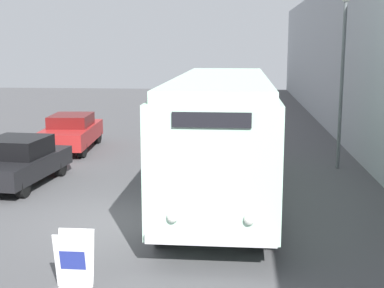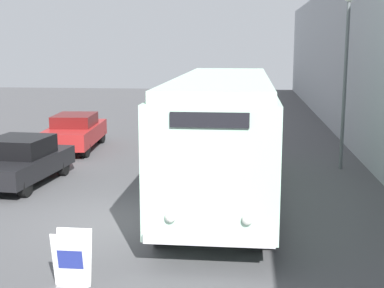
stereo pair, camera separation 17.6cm
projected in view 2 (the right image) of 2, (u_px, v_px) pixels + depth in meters
ground_plane at (127, 222)px, 13.11m from camera, size 80.00×80.00×0.00m
building_wall_right at (358, 60)px, 21.46m from camera, size 0.30×60.00×7.38m
vintage_bus at (223, 129)px, 15.04m from camera, size 2.64×10.63×3.43m
sign_board at (72, 260)px, 9.56m from camera, size 0.65×0.39×1.04m
streetlamp at (346, 55)px, 18.03m from camera, size 0.36×0.36×6.04m
parked_car_near at (20, 161)px, 16.59m from camera, size 2.27×4.16×1.47m
parked_car_mid at (75, 132)px, 22.05m from camera, size 2.15×4.59×1.46m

